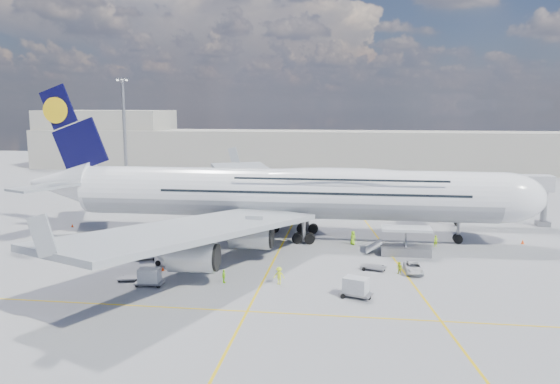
# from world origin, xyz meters

# --- Properties ---
(ground) EXTENTS (300.00, 300.00, 0.00)m
(ground) POSITION_xyz_m (0.00, 0.00, 0.00)
(ground) COLOR gray
(ground) RESTS_ON ground
(taxi_line_main) EXTENTS (0.25, 220.00, 0.01)m
(taxi_line_main) POSITION_xyz_m (0.00, 0.00, 0.01)
(taxi_line_main) COLOR #DEB40B
(taxi_line_main) RESTS_ON ground
(taxi_line_cross) EXTENTS (120.00, 0.25, 0.01)m
(taxi_line_cross) POSITION_xyz_m (0.00, -20.00, 0.01)
(taxi_line_cross) COLOR #DEB40B
(taxi_line_cross) RESTS_ON ground
(taxi_line_diag) EXTENTS (14.16, 99.06, 0.01)m
(taxi_line_diag) POSITION_xyz_m (14.00, 10.00, 0.01)
(taxi_line_diag) COLOR #DEB40B
(taxi_line_diag) RESTS_ON ground
(airliner) EXTENTS (77.26, 79.15, 23.71)m
(airliner) POSITION_xyz_m (0.26, 10.00, 6.87)
(airliner) COLOR white
(airliner) RESTS_ON ground
(jet_bridge) EXTENTS (18.80, 12.10, 8.50)m
(jet_bridge) POSITION_xyz_m (29.81, 20.94, 6.85)
(jet_bridge) COLOR #B7B7BC
(jet_bridge) RESTS_ON ground
(cargo_loader) EXTENTS (8.53, 3.20, 3.67)m
(cargo_loader) POSITION_xyz_m (16.82, 2.89, 1.25)
(cargo_loader) COLOR silver
(cargo_loader) RESTS_ON ground
(light_mast) EXTENTS (3.00, 0.70, 25.50)m
(light_mast) POSITION_xyz_m (-40.00, 45.00, 13.21)
(light_mast) COLOR gray
(light_mast) RESTS_ON ground
(terminal) EXTENTS (180.00, 16.00, 12.00)m
(terminal) POSITION_xyz_m (0.00, 95.00, 6.00)
(terminal) COLOR #B2AD9E
(terminal) RESTS_ON ground
(hangar) EXTENTS (40.00, 22.00, 18.00)m
(hangar) POSITION_xyz_m (-70.00, 100.00, 9.00)
(hangar) COLOR #B2AD9E
(hangar) RESTS_ON ground
(tree_line) EXTENTS (160.00, 6.00, 8.00)m
(tree_line) POSITION_xyz_m (40.00, 140.00, 4.00)
(tree_line) COLOR #193814
(tree_line) RESTS_ON ground
(dolly_row_a) EXTENTS (3.14, 1.76, 1.96)m
(dolly_row_a) POSITION_xyz_m (-12.13, -13.99, 1.05)
(dolly_row_a) COLOR gray
(dolly_row_a) RESTS_ON ground
(dolly_row_b) EXTENTS (3.40, 2.53, 1.93)m
(dolly_row_b) POSITION_xyz_m (-16.26, -4.07, 1.04)
(dolly_row_b) COLOR gray
(dolly_row_b) RESTS_ON ground
(dolly_row_c) EXTENTS (2.88, 1.92, 0.39)m
(dolly_row_c) POSITION_xyz_m (-15.00, -12.57, 0.30)
(dolly_row_c) COLOR gray
(dolly_row_c) RESTS_ON ground
(dolly_back) EXTENTS (3.25, 2.61, 0.42)m
(dolly_back) POSITION_xyz_m (-25.25, -6.14, 0.33)
(dolly_back) COLOR gray
(dolly_back) RESTS_ON ground
(dolly_nose_far) EXTENTS (3.70, 2.80, 2.08)m
(dolly_nose_far) POSITION_xyz_m (10.40, -14.55, 1.12)
(dolly_nose_far) COLOR gray
(dolly_nose_far) RESTS_ON ground
(dolly_nose_near) EXTENTS (3.26, 2.42, 0.43)m
(dolly_nose_near) POSITION_xyz_m (12.52, -4.72, 0.33)
(dolly_nose_near) COLOR gray
(dolly_nose_near) RESTS_ON ground
(baggage_tug) EXTENTS (3.13, 1.60, 1.91)m
(baggage_tug) POSITION_xyz_m (-12.76, -6.03, 0.84)
(baggage_tug) COLOR white
(baggage_tug) RESTS_ON ground
(catering_truck_inner) EXTENTS (6.58, 3.52, 3.73)m
(catering_truck_inner) POSITION_xyz_m (-6.27, 25.21, 1.76)
(catering_truck_inner) COLOR gray
(catering_truck_inner) RESTS_ON ground
(catering_truck_outer) EXTENTS (7.90, 4.16, 4.48)m
(catering_truck_outer) POSITION_xyz_m (-18.11, 46.29, 2.08)
(catering_truck_outer) COLOR gray
(catering_truck_outer) RESTS_ON ground
(service_van) EXTENTS (2.12, 4.43, 1.22)m
(service_van) POSITION_xyz_m (17.20, -5.24, 0.61)
(service_van) COLOR silver
(service_van) RESTS_ON ground
(crew_nose) EXTENTS (0.72, 0.61, 1.66)m
(crew_nose) POSITION_xyz_m (21.56, 7.36, 0.83)
(crew_nose) COLOR #ABE418
(crew_nose) RESTS_ON ground
(crew_loader) EXTENTS (0.93, 0.94, 1.53)m
(crew_loader) POSITION_xyz_m (15.50, -6.15, 0.76)
(crew_loader) COLOR #D8EB18
(crew_loader) RESTS_ON ground
(crew_wing) EXTENTS (0.45, 0.92, 1.52)m
(crew_wing) POSITION_xyz_m (-4.23, -11.93, 0.76)
(crew_wing) COLOR #A7FF1A
(crew_wing) RESTS_ON ground
(crew_van) EXTENTS (1.15, 1.13, 2.01)m
(crew_van) POSITION_xyz_m (10.02, 7.07, 1.00)
(crew_van) COLOR #A2FC1A
(crew_van) RESTS_ON ground
(crew_tug) EXTENTS (1.32, 0.81, 1.98)m
(crew_tug) POSITION_xyz_m (1.96, -11.57, 0.99)
(crew_tug) COLOR #E3FA1A
(crew_tug) RESTS_ON ground
(cone_nose) EXTENTS (0.49, 0.49, 0.63)m
(cone_nose) POSITION_xyz_m (34.20, 10.80, 0.30)
(cone_nose) COLOR #FF460D
(cone_nose) RESTS_ON ground
(cone_wing_left_inner) EXTENTS (0.42, 0.42, 0.53)m
(cone_wing_left_inner) POSITION_xyz_m (-6.31, 30.09, 0.26)
(cone_wing_left_inner) COLOR #FF460D
(cone_wing_left_inner) RESTS_ON ground
(cone_wing_left_outer) EXTENTS (0.41, 0.41, 0.52)m
(cone_wing_left_outer) POSITION_xyz_m (-16.46, 29.57, 0.25)
(cone_wing_left_outer) COLOR #FF460D
(cone_wing_left_outer) RESTS_ON ground
(cone_wing_right_inner) EXTENTS (0.39, 0.39, 0.50)m
(cone_wing_right_inner) POSITION_xyz_m (-12.57, -8.53, 0.24)
(cone_wing_right_inner) COLOR #FF460D
(cone_wing_right_inner) RESTS_ON ground
(cone_wing_right_outer) EXTENTS (0.47, 0.47, 0.60)m
(cone_wing_right_outer) POSITION_xyz_m (-14.53, -10.17, 0.29)
(cone_wing_right_outer) COLOR #FF460D
(cone_wing_right_outer) RESTS_ON ground
(cone_tail) EXTENTS (0.43, 0.43, 0.54)m
(cone_tail) POSITION_xyz_m (-35.44, 12.36, 0.26)
(cone_tail) COLOR #FF460D
(cone_tail) RESTS_ON ground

